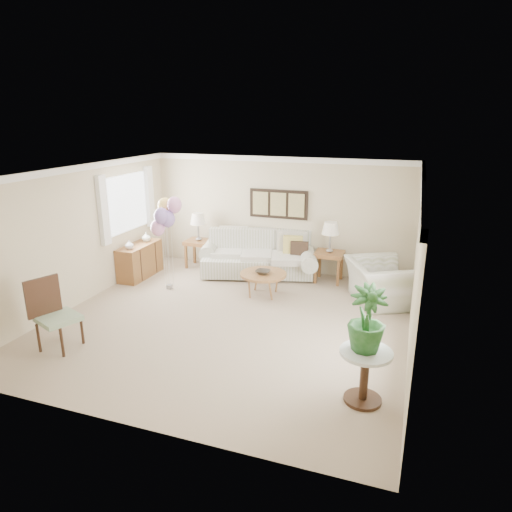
# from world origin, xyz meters

# --- Properties ---
(ground_plane) EXTENTS (6.00, 6.00, 0.00)m
(ground_plane) POSITION_xyz_m (0.00, 0.00, 0.00)
(ground_plane) COLOR tan
(room_shell) EXTENTS (6.04, 6.04, 2.60)m
(room_shell) POSITION_xyz_m (-0.11, 0.09, 1.63)
(room_shell) COLOR beige
(room_shell) RESTS_ON ground
(wall_art_triptych) EXTENTS (1.35, 0.06, 0.65)m
(wall_art_triptych) POSITION_xyz_m (0.00, 2.96, 1.55)
(wall_art_triptych) COLOR black
(wall_art_triptych) RESTS_ON ground
(sofa) EXTENTS (2.94, 1.63, 0.99)m
(sofa) POSITION_xyz_m (-0.31, 2.52, 0.39)
(sofa) COLOR silver
(sofa) RESTS_ON ground
(end_table_left) EXTENTS (0.60, 0.54, 0.65)m
(end_table_left) POSITION_xyz_m (-1.82, 2.56, 0.55)
(end_table_left) COLOR brown
(end_table_left) RESTS_ON ground
(end_table_right) EXTENTS (0.61, 0.55, 0.66)m
(end_table_right) POSITION_xyz_m (1.27, 2.58, 0.55)
(end_table_right) COLOR brown
(end_table_right) RESTS_ON ground
(lamp_left) EXTENTS (0.37, 0.37, 0.65)m
(lamp_left) POSITION_xyz_m (-1.82, 2.56, 1.15)
(lamp_left) COLOR gray
(lamp_left) RESTS_ON end_table_left
(lamp_right) EXTENTS (0.37, 0.37, 0.66)m
(lamp_right) POSITION_xyz_m (1.27, 2.58, 1.16)
(lamp_right) COLOR gray
(lamp_right) RESTS_ON end_table_right
(coffee_table) EXTENTS (0.93, 0.93, 0.47)m
(coffee_table) POSITION_xyz_m (0.19, 1.35, 0.43)
(coffee_table) COLOR #9C643C
(coffee_table) RESTS_ON ground
(decor_bowl) EXTENTS (0.30, 0.30, 0.07)m
(decor_bowl) POSITION_xyz_m (0.19, 1.31, 0.50)
(decor_bowl) COLOR #322C24
(decor_bowl) RESTS_ON coffee_table
(armchair) EXTENTS (1.53, 1.60, 0.81)m
(armchair) POSITION_xyz_m (2.40, 1.74, 0.41)
(armchair) COLOR silver
(armchair) RESTS_ON ground
(side_table) EXTENTS (0.65, 0.65, 0.71)m
(side_table) POSITION_xyz_m (2.50, -1.61, 0.53)
(side_table) COLOR silver
(side_table) RESTS_ON ground
(potted_plant) EXTENTS (0.60, 0.60, 0.83)m
(potted_plant) POSITION_xyz_m (2.47, -1.59, 1.12)
(potted_plant) COLOR #185018
(potted_plant) RESTS_ON side_table
(accent_chair) EXTENTS (0.72, 0.71, 1.12)m
(accent_chair) POSITION_xyz_m (-2.16, -1.75, 0.58)
(accent_chair) COLOR #8CA484
(accent_chair) RESTS_ON ground
(credenza) EXTENTS (0.46, 1.20, 0.74)m
(credenza) POSITION_xyz_m (-2.76, 1.50, 0.37)
(credenza) COLOR brown
(credenza) RESTS_ON ground
(vase_white) EXTENTS (0.22, 0.22, 0.19)m
(vase_white) POSITION_xyz_m (-2.74, 1.13, 0.83)
(vase_white) COLOR silver
(vase_white) RESTS_ON credenza
(vase_sage) EXTENTS (0.23, 0.23, 0.21)m
(vase_sage) POSITION_xyz_m (-2.74, 1.78, 0.84)
(vase_sage) COLOR beige
(vase_sage) RESTS_ON credenza
(balloon_cluster) EXTENTS (0.59, 0.58, 1.94)m
(balloon_cluster) POSITION_xyz_m (-1.75, 1.01, 1.57)
(balloon_cluster) COLOR gray
(balloon_cluster) RESTS_ON ground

